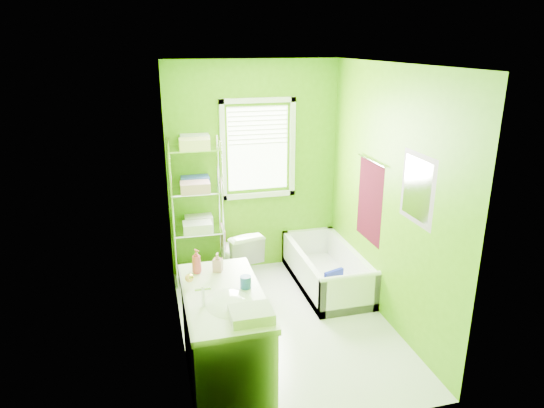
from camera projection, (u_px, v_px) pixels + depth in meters
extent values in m
plane|color=silver|center=(286.00, 324.00, 5.02)|extent=(2.90, 2.90, 0.00)
cube|color=#4C9007|center=(254.00, 169.00, 5.93)|extent=(2.10, 0.04, 2.60)
cube|color=#4C9007|center=(347.00, 273.00, 3.27)|extent=(2.10, 0.04, 2.60)
cube|color=#4C9007|center=(175.00, 215.00, 4.35)|extent=(0.04, 2.90, 2.60)
cube|color=#4C9007|center=(387.00, 197.00, 4.85)|extent=(0.04, 2.90, 2.60)
cube|color=white|center=(288.00, 64.00, 4.19)|extent=(2.10, 2.90, 0.04)
cube|color=white|center=(258.00, 149.00, 5.86)|extent=(0.74, 0.01, 1.01)
cube|color=white|center=(259.00, 195.00, 6.02)|extent=(0.92, 0.05, 0.06)
cube|color=white|center=(258.00, 100.00, 5.65)|extent=(0.92, 0.05, 0.06)
cube|color=white|center=(223.00, 151.00, 5.74)|extent=(0.06, 0.05, 1.22)
cube|color=white|center=(292.00, 147.00, 5.94)|extent=(0.06, 0.05, 1.22)
cube|color=white|center=(258.00, 125.00, 5.74)|extent=(0.72, 0.02, 0.50)
cube|color=white|center=(188.00, 299.00, 3.54)|extent=(0.02, 0.80, 2.00)
sphere|color=gold|center=(189.00, 278.00, 3.85)|extent=(0.07, 0.07, 0.07)
cube|color=#400714|center=(370.00, 201.00, 5.22)|extent=(0.02, 0.58, 0.90)
cylinder|color=silver|center=(371.00, 160.00, 5.07)|extent=(0.02, 0.62, 0.02)
cube|color=#CC5972|center=(418.00, 189.00, 4.27)|extent=(0.02, 0.54, 0.64)
cube|color=white|center=(417.00, 189.00, 4.27)|extent=(0.01, 0.44, 0.54)
cube|color=white|center=(326.00, 281.00, 5.83)|extent=(0.68, 1.46, 0.10)
cube|color=white|center=(302.00, 271.00, 5.70)|extent=(0.07, 1.46, 0.44)
cube|color=white|center=(350.00, 265.00, 5.85)|extent=(0.07, 1.46, 0.44)
cube|color=white|center=(349.00, 296.00, 5.14)|extent=(0.68, 0.07, 0.44)
cube|color=white|center=(308.00, 245.00, 6.42)|extent=(0.68, 0.07, 0.44)
cylinder|color=white|center=(350.00, 277.00, 5.07)|extent=(0.68, 0.07, 0.07)
cylinder|color=#121DA9|center=(341.00, 294.00, 5.37)|extent=(0.36, 0.36, 0.06)
cylinder|color=yellow|center=(341.00, 289.00, 5.35)|extent=(0.34, 0.34, 0.05)
cube|color=#121DA9|center=(334.00, 280.00, 5.44)|extent=(0.25, 0.12, 0.23)
imported|color=white|center=(238.00, 256.00, 5.76)|extent=(0.54, 0.77, 0.72)
cube|color=white|center=(225.00, 345.00, 3.96)|extent=(0.59, 1.18, 0.86)
cube|color=white|center=(223.00, 296.00, 3.82)|extent=(0.62, 1.21, 0.05)
ellipsoid|color=white|center=(229.00, 306.00, 3.67)|extent=(0.41, 0.53, 0.14)
cylinder|color=silver|center=(203.00, 298.00, 3.60)|extent=(0.03, 0.03, 0.16)
cylinder|color=silver|center=(203.00, 289.00, 3.57)|extent=(0.12, 0.02, 0.02)
imported|color=#DB405A|center=(196.00, 261.00, 4.11)|extent=(0.11, 0.11, 0.21)
imported|color=#C7808E|center=(218.00, 262.00, 4.15)|extent=(0.10, 0.10, 0.17)
cylinder|color=#164994|center=(246.00, 282.00, 3.87)|extent=(0.09, 0.09, 0.10)
cube|color=silver|center=(251.00, 314.00, 3.44)|extent=(0.30, 0.24, 0.08)
cylinder|color=silver|center=(173.00, 220.00, 5.46)|extent=(0.02, 0.02, 1.75)
cylinder|color=silver|center=(172.00, 210.00, 5.77)|extent=(0.02, 0.02, 1.75)
cylinder|color=silver|center=(223.00, 216.00, 5.57)|extent=(0.02, 0.02, 1.75)
cylinder|color=silver|center=(219.00, 206.00, 5.89)|extent=(0.02, 0.02, 1.75)
cube|color=silver|center=(200.00, 268.00, 5.90)|extent=(0.59, 0.38, 0.02)
cube|color=silver|center=(198.00, 230.00, 5.74)|extent=(0.59, 0.38, 0.02)
cube|color=silver|center=(196.00, 190.00, 5.59)|extent=(0.59, 0.38, 0.02)
cube|color=silver|center=(194.00, 148.00, 5.43)|extent=(0.59, 0.38, 0.02)
cube|color=#FCE69A|center=(194.00, 144.00, 5.31)|extent=(0.34, 0.23, 0.12)
cube|color=silver|center=(195.00, 140.00, 5.53)|extent=(0.34, 0.23, 0.12)
cube|color=pink|center=(195.00, 187.00, 5.46)|extent=(0.34, 0.23, 0.12)
cube|color=#2C4C9F|center=(195.00, 182.00, 5.69)|extent=(0.34, 0.23, 0.12)
cube|color=silver|center=(198.00, 227.00, 5.64)|extent=(0.34, 0.23, 0.12)
cube|color=silver|center=(199.00, 220.00, 5.86)|extent=(0.34, 0.23, 0.12)
cube|color=pink|center=(223.00, 248.00, 5.89)|extent=(0.04, 0.31, 0.55)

